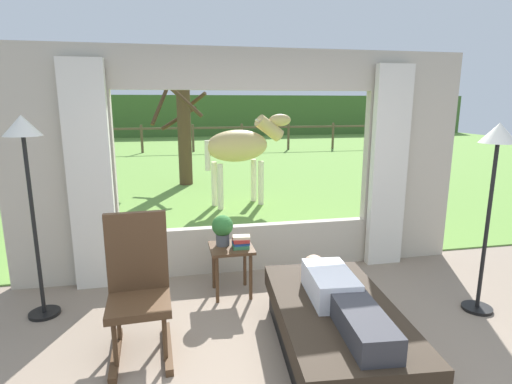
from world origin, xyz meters
TOP-DOWN VIEW (x-y plane):
  - back_wall_with_window at (0.00, 2.26)m, footprint 5.20×0.12m
  - curtain_panel_left at (-1.69, 2.12)m, footprint 0.44×0.10m
  - curtain_panel_right at (1.69, 2.12)m, footprint 0.44×0.10m
  - outdoor_pasture_lawn at (0.00, 13.16)m, footprint 36.00×21.68m
  - distant_hill_ridge at (0.00, 23.00)m, footprint 36.00×2.00m
  - recliner_sofa at (0.36, 0.44)m, footprint 1.05×1.77m
  - reclining_person at (0.36, 0.39)m, footprint 0.39×1.44m
  - rocking_chair at (-1.15, 0.84)m, footprint 0.50×0.70m
  - side_table at (-0.29, 1.65)m, footprint 0.44×0.44m
  - potted_plant at (-0.37, 1.71)m, footprint 0.22×0.22m
  - book_stack at (-0.20, 1.60)m, footprint 0.19×0.15m
  - floor_lamp_left at (-2.10, 1.57)m, footprint 0.32×0.32m
  - floor_lamp_right at (1.99, 0.83)m, footprint 0.32×0.32m
  - horse at (0.45, 5.35)m, footprint 1.82×0.86m
  - pasture_tree at (-0.56, 7.65)m, footprint 1.35×1.37m
  - pasture_fence_line at (0.00, 14.42)m, footprint 16.10×0.10m

SIDE VIEW (x-z plane):
  - outdoor_pasture_lawn at x=0.00m, z-range 0.00..0.02m
  - recliner_sofa at x=0.36m, z-range 0.01..0.43m
  - side_table at x=-0.29m, z-range 0.17..0.69m
  - reclining_person at x=0.36m, z-range 0.41..0.63m
  - rocking_chair at x=-1.15m, z-range -0.01..1.11m
  - book_stack at x=-0.20m, z-range 0.52..0.65m
  - potted_plant at x=-0.37m, z-range 0.54..0.86m
  - pasture_fence_line at x=0.00m, z-range 0.19..1.29m
  - horse at x=0.45m, z-range 0.29..2.02m
  - curtain_panel_left at x=-1.69m, z-range 0.00..2.40m
  - curtain_panel_right at x=1.69m, z-range 0.00..2.40m
  - distant_hill_ridge at x=0.00m, z-range 0.00..2.40m
  - back_wall_with_window at x=0.00m, z-range -0.03..2.52m
  - pasture_tree at x=-0.56m, z-range -0.08..2.60m
  - floor_lamp_right at x=1.99m, z-range 0.55..2.35m
  - floor_lamp_left at x=-2.10m, z-range 0.57..2.44m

